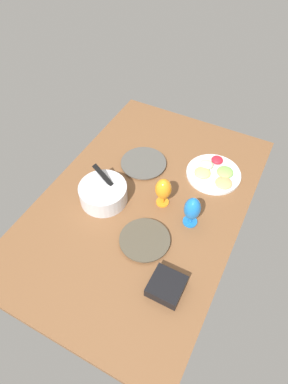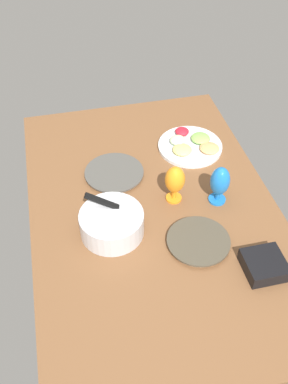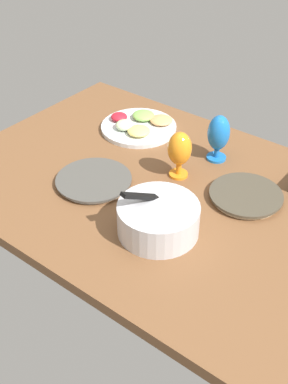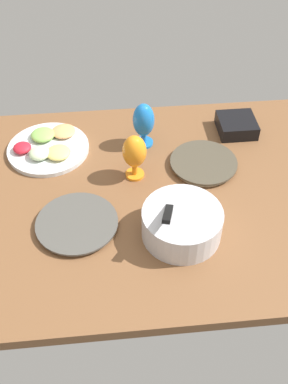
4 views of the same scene
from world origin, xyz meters
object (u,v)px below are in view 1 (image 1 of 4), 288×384
(square_bowl_black, at_px, (167,286))
(mixing_bowl, at_px, (103,193))
(fruit_platter, at_px, (214,173))
(hurricane_glass_blue, at_px, (192,210))
(dinner_plate_left, at_px, (145,240))
(dinner_plate_right, at_px, (144,163))
(hurricane_glass_orange, at_px, (163,190))

(square_bowl_black, bearing_deg, mixing_bowl, 59.20)
(fruit_platter, xyz_separation_m, hurricane_glass_blue, (-0.37, -0.00, 0.09))
(dinner_plate_left, relative_size, dinner_plate_right, 0.93)
(square_bowl_black, bearing_deg, fruit_platter, 3.69)
(fruit_platter, bearing_deg, mixing_bowl, 133.73)
(mixing_bowl, xyz_separation_m, square_bowl_black, (-0.31, -0.52, -0.02))
(fruit_platter, xyz_separation_m, hurricane_glass_orange, (-0.32, 0.18, 0.09))
(fruit_platter, bearing_deg, square_bowl_black, -176.31)
(hurricane_glass_blue, bearing_deg, mixing_bowl, 98.97)
(dinner_plate_left, bearing_deg, fruit_platter, -14.30)
(dinner_plate_left, distance_m, mixing_bowl, 0.35)
(mixing_bowl, height_order, square_bowl_black, mixing_bowl)
(mixing_bowl, height_order, hurricane_glass_orange, hurricane_glass_orange)
(fruit_platter, relative_size, hurricane_glass_blue, 1.72)
(dinner_plate_left, height_order, hurricane_glass_orange, hurricane_glass_orange)
(dinner_plate_left, distance_m, hurricane_glass_blue, 0.28)
(square_bowl_black, bearing_deg, hurricane_glass_blue, 6.56)
(fruit_platter, bearing_deg, hurricane_glass_blue, -179.27)
(dinner_plate_left, bearing_deg, dinner_plate_right, 28.17)
(dinner_plate_left, height_order, mixing_bowl, mixing_bowl)
(fruit_platter, xyz_separation_m, square_bowl_black, (-0.75, -0.05, 0.01))
(dinner_plate_left, height_order, fruit_platter, fruit_platter)
(fruit_platter, bearing_deg, dinner_plate_right, 105.76)
(dinner_plate_left, distance_m, dinner_plate_right, 0.53)
(dinner_plate_right, height_order, hurricane_glass_blue, hurricane_glass_blue)
(dinner_plate_right, relative_size, hurricane_glass_blue, 1.48)
(fruit_platter, bearing_deg, hurricane_glass_orange, 151.47)
(hurricane_glass_blue, distance_m, hurricane_glass_orange, 0.19)
(dinner_plate_right, relative_size, fruit_platter, 0.86)
(dinner_plate_right, distance_m, fruit_platter, 0.42)
(fruit_platter, relative_size, square_bowl_black, 2.12)
(dinner_plate_right, height_order, fruit_platter, fruit_platter)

